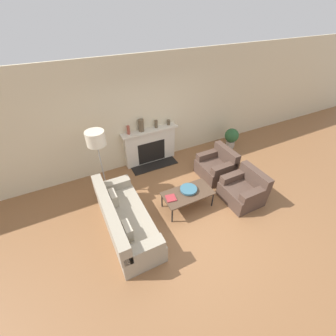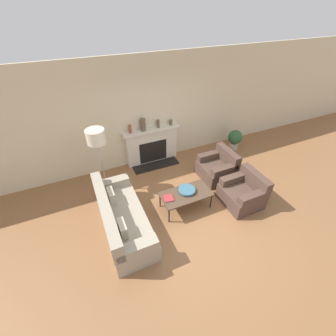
% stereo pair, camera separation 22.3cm
% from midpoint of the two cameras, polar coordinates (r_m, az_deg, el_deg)
% --- Properties ---
extents(ground_plane, '(18.00, 18.00, 0.00)m').
position_cam_midpoint_polar(ground_plane, '(5.20, 6.21, -11.38)').
color(ground_plane, brown).
extents(wall_back, '(18.00, 0.06, 2.90)m').
position_cam_midpoint_polar(wall_back, '(6.15, -5.49, 13.87)').
color(wall_back, beige).
rests_on(wall_back, ground_plane).
extents(fireplace, '(1.59, 0.59, 1.04)m').
position_cam_midpoint_polar(fireplace, '(6.43, -5.50, 5.49)').
color(fireplace, beige).
rests_on(fireplace, ground_plane).
extents(couch, '(0.82, 2.04, 0.86)m').
position_cam_midpoint_polar(couch, '(4.74, -12.33, -12.82)').
color(couch, '#9E937F').
rests_on(couch, ground_plane).
extents(armchair_near, '(0.80, 0.86, 0.77)m').
position_cam_midpoint_polar(armchair_near, '(5.53, 17.58, -5.37)').
color(armchair_near, '#4C382D').
rests_on(armchair_near, ground_plane).
extents(armchair_far, '(0.80, 0.86, 0.77)m').
position_cam_midpoint_polar(armchair_far, '(6.11, 11.27, 0.45)').
color(armchair_far, '#4C382D').
rests_on(armchair_far, ground_plane).
extents(coffee_table, '(1.13, 0.58, 0.42)m').
position_cam_midpoint_polar(coffee_table, '(5.05, 3.78, -6.59)').
color(coffee_table, '#4C3828').
rests_on(coffee_table, ground_plane).
extents(bowl, '(0.38, 0.38, 0.07)m').
position_cam_midpoint_polar(bowl, '(5.06, 3.99, -5.44)').
color(bowl, '#38667A').
rests_on(bowl, coffee_table).
extents(book, '(0.24, 0.25, 0.02)m').
position_cam_midpoint_polar(book, '(4.88, -0.58, -7.67)').
color(book, '#9E2D33').
rests_on(book, coffee_table).
extents(floor_lamp, '(0.41, 0.41, 1.66)m').
position_cam_midpoint_polar(floor_lamp, '(5.13, -18.87, 5.93)').
color(floor_lamp, gray).
rests_on(floor_lamp, ground_plane).
extents(mantel_vase_left, '(0.08, 0.08, 0.23)m').
position_cam_midpoint_polar(mantel_vase_left, '(5.97, -11.12, 9.45)').
color(mantel_vase_left, brown).
rests_on(mantel_vase_left, fireplace).
extents(mantel_vase_center_left, '(0.15, 0.15, 0.33)m').
position_cam_midpoint_polar(mantel_vase_center_left, '(6.04, -7.92, 10.66)').
color(mantel_vase_center_left, brown).
rests_on(mantel_vase_center_left, fireplace).
extents(mantel_vase_center_right, '(0.08, 0.08, 0.21)m').
position_cam_midpoint_polar(mantel_vase_center_right, '(6.20, -4.09, 11.07)').
color(mantel_vase_center_right, brown).
rests_on(mantel_vase_center_right, fireplace).
extents(mantel_vase_right, '(0.09, 0.09, 0.15)m').
position_cam_midpoint_polar(mantel_vase_right, '(6.35, -0.87, 11.51)').
color(mantel_vase_right, brown).
rests_on(mantel_vase_right, fireplace).
extents(potted_plant, '(0.43, 0.43, 0.64)m').
position_cam_midpoint_polar(potted_plant, '(7.39, 14.98, 7.63)').
color(potted_plant, '#B2A899').
rests_on(potted_plant, ground_plane).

